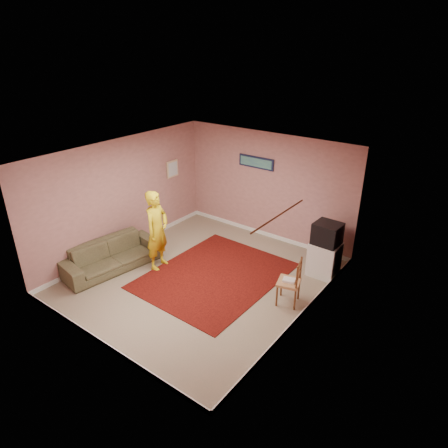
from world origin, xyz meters
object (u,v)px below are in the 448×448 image
Objects in this scene: person at (157,230)px; tv_cabinet at (324,259)px; crt_tv at (327,234)px; chair_b at (289,277)px; sofa at (111,255)px; chair_a at (330,241)px.

tv_cabinet is at bearing -69.00° from person.
chair_b is (-0.11, -1.32, -0.39)m from crt_tv.
person is (-2.99, -1.82, 0.50)m from tv_cabinet.
chair_b is 0.29× the size of person.
crt_tv reaches higher than sofa.
sofa is (-3.67, -2.92, -0.27)m from chair_a.
sofa is (-3.63, -1.15, -0.25)m from chair_b.
crt_tv reaches higher than chair_b.
chair_a is 4.70m from sofa.
tv_cabinet is 1.34× the size of crt_tv.
tv_cabinet is at bearing -92.22° from chair_a.
chair_a is 0.30× the size of person.
chair_b is at bearing -92.90° from crt_tv.
person reaches higher than tv_cabinet.
person is (-2.87, -0.50, 0.31)m from chair_b.
tv_cabinet is 0.35× the size of sofa.
crt_tv is 3.49m from person.
crt_tv is at bearing -47.39° from sofa.
crt_tv is 0.26× the size of sofa.
chair_a is at bearing -42.43° from sofa.
tv_cabinet is 0.59m from crt_tv.
person is at bearing -148.60° from tv_cabinet.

